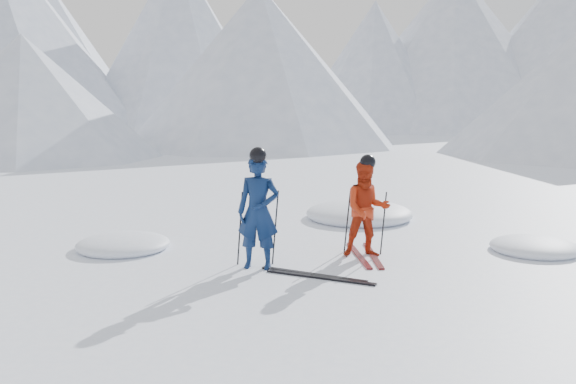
{
  "coord_description": "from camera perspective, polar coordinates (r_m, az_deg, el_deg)",
  "views": [
    {
      "loc": [
        -1.57,
        -9.28,
        2.57
      ],
      "look_at": [
        -1.8,
        0.5,
        1.1
      ],
      "focal_mm": 38.0,
      "sensor_mm": 36.0,
      "label": 1
    }
  ],
  "objects": [
    {
      "name": "skier_red",
      "position": [
        10.13,
        7.38,
        -1.6
      ],
      "size": [
        0.82,
        0.66,
        1.59
      ],
      "primitive_type": "imported",
      "rotation": [
        0.0,
        0.0,
        0.08
      ],
      "color": "#B4290E",
      "rests_on": "ground"
    },
    {
      "name": "pole_blue_right",
      "position": [
        9.63,
        -1.19,
        -3.33
      ],
      "size": [
        0.12,
        0.07,
        1.18
      ],
      "primitive_type": "cylinder",
      "rotation": [
        -0.04,
        0.08,
        0.0
      ],
      "color": "black",
      "rests_on": "ground"
    },
    {
      "name": "skier_blue",
      "position": [
        9.34,
        -2.8,
        -1.86
      ],
      "size": [
        0.7,
        0.52,
        1.77
      ],
      "primitive_type": "imported",
      "rotation": [
        0.0,
        0.0,
        -0.15
      ],
      "color": "#0B1F46",
      "rests_on": "ground"
    },
    {
      "name": "snow_lumps",
      "position": [
        12.41,
        5.0,
        -3.44
      ],
      "size": [
        8.7,
        4.83,
        0.51
      ],
      "color": "white",
      "rests_on": "ground"
    },
    {
      "name": "ski_loose_b",
      "position": [
        8.99,
        3.01,
        -7.99
      ],
      "size": [
        1.59,
        0.77,
        0.03
      ],
      "primitive_type": "cube",
      "rotation": [
        0.0,
        0.0,
        1.16
      ],
      "color": "black",
      "rests_on": "ground"
    },
    {
      "name": "ski_worn_left",
      "position": [
        10.29,
        6.63,
        -5.89
      ],
      "size": [
        0.28,
        1.7,
        0.03
      ],
      "primitive_type": "cube",
      "rotation": [
        0.0,
        0.0,
        0.11
      ],
      "color": "black",
      "rests_on": "ground"
    },
    {
      "name": "pole_red_right",
      "position": [
        10.37,
        8.92,
        -2.9
      ],
      "size": [
        0.11,
        0.08,
        1.06
      ],
      "primitive_type": "cylinder",
      "rotation": [
        -0.05,
        0.08,
        0.0
      ],
      "color": "black",
      "rests_on": "ground"
    },
    {
      "name": "ski_loose_a",
      "position": [
        9.13,
        2.35,
        -7.72
      ],
      "size": [
        1.57,
        0.82,
        0.03
      ],
      "primitive_type": "cube",
      "rotation": [
        0.0,
        0.0,
        1.12
      ],
      "color": "black",
      "rests_on": "ground"
    },
    {
      "name": "mountain_range",
      "position": [
        45.37,
        10.89,
        13.66
      ],
      "size": [
        106.15,
        62.94,
        15.53
      ],
      "color": "#B2BCD1",
      "rests_on": "ground"
    },
    {
      "name": "ski_worn_right",
      "position": [
        10.31,
        7.97,
        -5.88
      ],
      "size": [
        0.17,
        1.7,
        0.03
      ],
      "primitive_type": "cube",
      "rotation": [
        0.0,
        0.0,
        0.04
      ],
      "color": "black",
      "rests_on": "ground"
    },
    {
      "name": "pole_red_left",
      "position": [
        10.4,
        5.57,
        -2.8
      ],
      "size": [
        0.11,
        0.09,
        1.06
      ],
      "primitive_type": "cylinder",
      "rotation": [
        0.06,
        0.08,
        0.0
      ],
      "color": "black",
      "rests_on": "ground"
    },
    {
      "name": "ground",
      "position": [
        9.76,
        10.62,
        -6.88
      ],
      "size": [
        160.0,
        160.0,
        0.0
      ],
      "primitive_type": "plane",
      "color": "white",
      "rests_on": "ground"
    },
    {
      "name": "pole_blue_left",
      "position": [
        9.57,
        -4.52,
        -3.43
      ],
      "size": [
        0.12,
        0.08,
        1.18
      ],
      "primitive_type": "cylinder",
      "rotation": [
        0.05,
        0.08,
        0.0
      ],
      "color": "black",
      "rests_on": "ground"
    }
  ]
}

